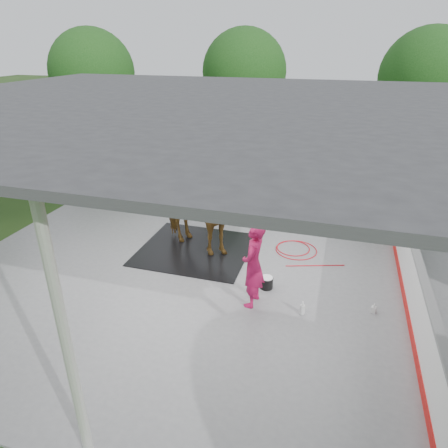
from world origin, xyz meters
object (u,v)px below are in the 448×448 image
(horse, at_px, (194,213))
(handler, at_px, (253,265))
(dasher_board, at_px, (413,286))
(wash_bucket, at_px, (267,282))

(horse, height_order, handler, horse)
(handler, bearing_deg, dasher_board, 108.82)
(horse, distance_m, wash_bucket, 2.69)
(handler, bearing_deg, wash_bucket, 169.58)
(dasher_board, height_order, wash_bucket, dasher_board)
(dasher_board, bearing_deg, handler, -166.27)
(dasher_board, distance_m, horse, 5.34)
(dasher_board, distance_m, handler, 3.31)
(horse, xyz_separation_m, handler, (2.00, -1.92, -0.14))
(horse, xyz_separation_m, wash_bucket, (2.18, -1.26, -0.94))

